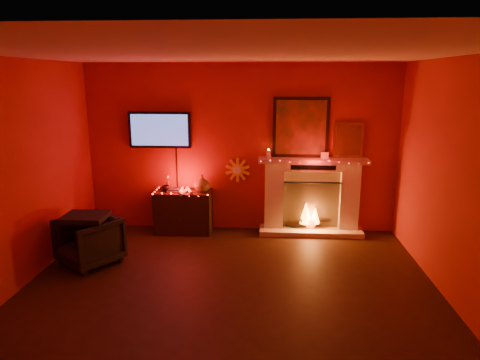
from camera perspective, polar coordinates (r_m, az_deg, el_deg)
The scene contains 6 objects.
room at distance 4.47m, azimuth -1.94°, elevation -1.01°, with size 5.00×5.00×5.00m.
fireplace at distance 6.96m, azimuth 9.45°, elevation -1.20°, with size 1.72×0.40×2.18m.
tv at distance 7.03m, azimuth -10.63°, elevation 6.57°, with size 1.00×0.07×1.24m.
sunburst_clock at distance 6.96m, azimuth -0.33°, elevation 1.33°, with size 0.40×0.03×0.40m.
console_table at distance 7.02m, azimuth -7.42°, elevation -3.89°, with size 0.90×0.54×0.96m.
armchair at distance 6.16m, azimuth -19.49°, elevation -7.67°, with size 0.70×0.72×0.65m, color black.
Camera 1 is at (0.43, -4.31, 2.47)m, focal length 32.00 mm.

